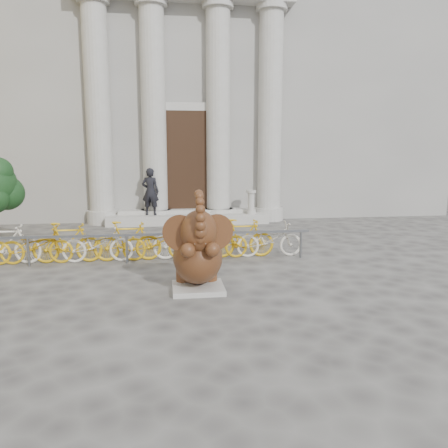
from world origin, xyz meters
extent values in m
plane|color=#474442|center=(0.00, 0.00, 0.00)|extent=(80.00, 80.00, 0.00)
cube|color=gray|center=(0.00, 15.00, 6.00)|extent=(22.00, 10.00, 12.00)
cube|color=black|center=(0.00, 9.92, 2.30)|extent=(2.40, 0.16, 4.00)
cylinder|color=#A8A59E|center=(-3.20, 9.80, 4.00)|extent=(0.90, 0.90, 8.00)
cylinder|color=#A8A59E|center=(-1.20, 9.80, 4.00)|extent=(0.90, 0.90, 8.00)
cylinder|color=#A8A59E|center=(1.20, 9.80, 4.00)|extent=(0.90, 0.90, 8.00)
cylinder|color=#A8A59E|center=(3.20, 9.80, 4.00)|extent=(0.90, 0.90, 8.00)
cube|color=#A8A59E|center=(0.00, 9.40, 0.18)|extent=(6.00, 1.20, 0.36)
cube|color=#A8A59E|center=(-0.21, 1.25, 0.05)|extent=(1.00, 0.90, 0.10)
ellipsoid|color=black|center=(-0.21, 1.47, 0.40)|extent=(0.84, 0.80, 0.64)
ellipsoid|color=black|center=(-0.21, 1.27, 0.68)|extent=(0.96, 1.20, 1.04)
cylinder|color=black|center=(-0.48, 1.60, 0.23)|extent=(0.30, 0.30, 0.26)
cylinder|color=black|center=(0.06, 1.60, 0.23)|extent=(0.30, 0.30, 0.26)
cylinder|color=black|center=(-0.43, 0.87, 0.88)|extent=(0.24, 0.60, 0.40)
cylinder|color=black|center=(0.01, 0.87, 0.88)|extent=(0.24, 0.60, 0.40)
ellipsoid|color=black|center=(-0.21, 0.91, 1.24)|extent=(0.68, 0.64, 0.80)
cylinder|color=black|center=(-0.55, 1.03, 1.20)|extent=(0.66, 0.26, 0.68)
cylinder|color=black|center=(0.13, 1.03, 1.20)|extent=(0.66, 0.26, 0.68)
cone|color=beige|center=(-0.33, 0.71, 1.08)|extent=(0.13, 0.24, 0.11)
cone|color=beige|center=(-0.09, 0.71, 1.08)|extent=(0.13, 0.24, 0.11)
cube|color=slate|center=(-1.77, 3.58, 0.70)|extent=(9.11, 0.06, 0.06)
cylinder|color=slate|center=(-4.05, 3.58, 0.35)|extent=(0.06, 0.06, 0.70)
cylinder|color=slate|center=(-1.77, 3.58, 0.35)|extent=(0.06, 0.06, 0.70)
cylinder|color=slate|center=(0.51, 3.58, 0.35)|extent=(0.06, 0.06, 0.70)
cylinder|color=slate|center=(2.58, 3.58, 0.35)|extent=(0.06, 0.06, 0.70)
imported|color=silver|center=(-4.65, 3.83, 0.50)|extent=(1.66, 0.47, 1.00)
imported|color=gold|center=(-3.93, 3.83, 0.50)|extent=(1.70, 0.50, 1.00)
imported|color=gold|center=(-3.21, 3.83, 0.50)|extent=(1.66, 0.47, 1.00)
imported|color=silver|center=(-2.49, 3.83, 0.50)|extent=(1.70, 0.50, 1.00)
imported|color=gold|center=(-1.77, 3.83, 0.50)|extent=(1.66, 0.47, 1.00)
imported|color=gold|center=(-1.05, 3.83, 0.50)|extent=(1.70, 0.50, 1.00)
imported|color=silver|center=(-0.33, 3.83, 0.50)|extent=(1.66, 0.47, 1.00)
imported|color=gold|center=(0.38, 3.83, 0.50)|extent=(1.70, 0.50, 1.00)
imported|color=gold|center=(1.10, 3.83, 0.50)|extent=(1.66, 0.47, 1.00)
imported|color=silver|center=(1.82, 3.83, 0.50)|extent=(1.70, 0.50, 1.00)
sphere|color=black|center=(-5.19, 5.78, 1.55)|extent=(0.95, 0.95, 0.95)
imported|color=black|center=(-1.38, 9.26, 1.23)|extent=(0.72, 0.56, 1.74)
cylinder|color=#A8A59E|center=(2.36, 9.10, 0.41)|extent=(0.36, 0.36, 0.11)
cylinder|color=#A8A59E|center=(2.36, 9.10, 0.77)|extent=(0.25, 0.25, 0.82)
cylinder|color=#A8A59E|center=(2.36, 9.10, 1.20)|extent=(0.36, 0.36, 0.09)
camera|label=1|loc=(-0.78, -6.97, 2.70)|focal=35.00mm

